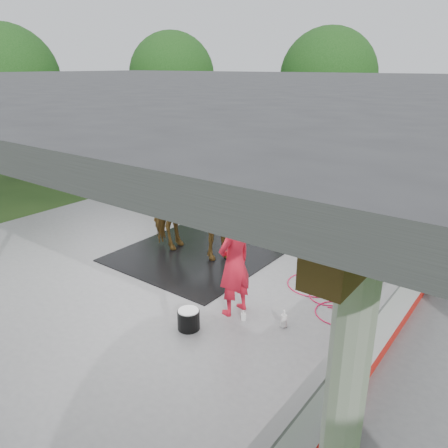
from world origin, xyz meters
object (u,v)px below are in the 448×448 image
Objects in this scene: horse at (191,213)px; wash_bucket at (189,319)px; dasher_board at (382,328)px; handler at (234,263)px.

horse reaches higher than wash_bucket.
horse is 3.10m from wash_bucket.
dasher_board is 3.17× the size of horse.
handler reaches higher than dasher_board.
handler is (-2.55, -0.25, 0.44)m from dasher_board.
handler is 5.10× the size of wash_bucket.
dasher_board is at bearing 105.74° from handler.
wash_bucket is (1.90, -2.27, -0.91)m from horse.
handler is (2.20, -1.37, -0.11)m from horse.
handler is at bearing -174.48° from dasher_board.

